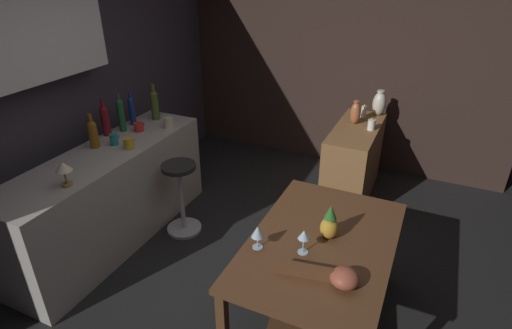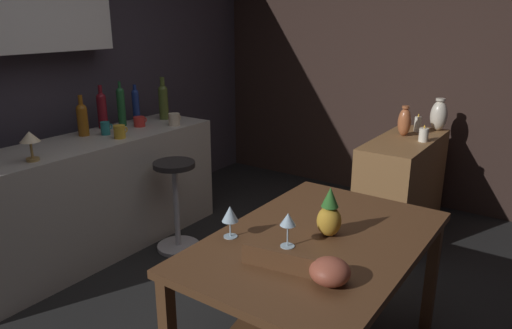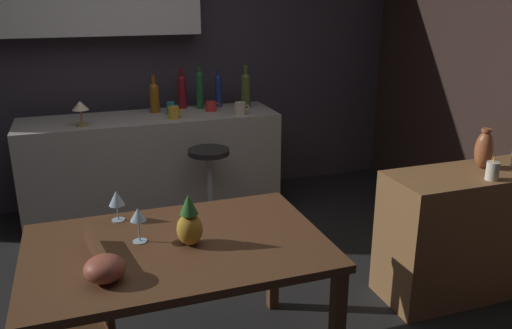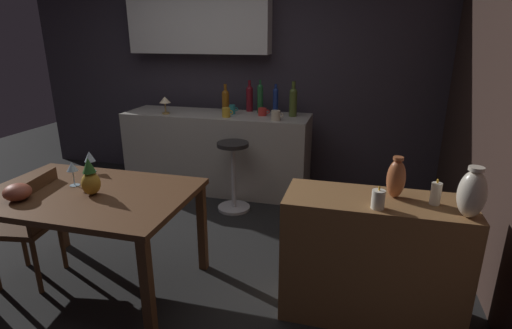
{
  "view_description": "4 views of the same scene",
  "coord_description": "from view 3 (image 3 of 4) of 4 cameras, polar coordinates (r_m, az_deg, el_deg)",
  "views": [
    {
      "loc": [
        -2.3,
        -1.0,
        2.44
      ],
      "look_at": [
        0.67,
        0.37,
        0.74
      ],
      "focal_mm": 28.63,
      "sensor_mm": 36.0,
      "label": 1
    },
    {
      "loc": [
        -2.04,
        -1.44,
        1.78
      ],
      "look_at": [
        0.53,
        0.36,
        0.79
      ],
      "focal_mm": 32.93,
      "sensor_mm": 36.0,
      "label": 2
    },
    {
      "loc": [
        -0.52,
        -2.69,
        1.86
      ],
      "look_at": [
        0.47,
        0.16,
        0.86
      ],
      "focal_mm": 36.29,
      "sensor_mm": 36.0,
      "label": 3
    },
    {
      "loc": [
        1.59,
        -2.59,
        1.76
      ],
      "look_at": [
        0.86,
        0.15,
        0.82
      ],
      "focal_mm": 27.76,
      "sensor_mm": 36.0,
      "label": 4
    }
  ],
  "objects": [
    {
      "name": "vase_copper",
      "position": [
        3.51,
        23.82,
        1.52
      ],
      "size": [
        0.11,
        0.11,
        0.25
      ],
      "color": "#B26038",
      "rests_on": "sideboard_cabinet"
    },
    {
      "name": "kitchen_counter",
      "position": [
        4.49,
        -11.25,
        -0.36
      ],
      "size": [
        2.1,
        0.6,
        0.9
      ],
      "primitive_type": "cube",
      "color": "#B2ADA3",
      "rests_on": "ground_plane"
    },
    {
      "name": "pillar_candle_short",
      "position": [
        3.33,
        24.62,
        -0.64
      ],
      "size": [
        0.07,
        0.07,
        0.14
      ],
      "color": "white",
      "rests_on": "sideboard_cabinet"
    },
    {
      "name": "cup_cream",
      "position": [
        4.34,
        -1.74,
        6.2
      ],
      "size": [
        0.13,
        0.09,
        0.1
      ],
      "color": "beige",
      "rests_on": "kitchen_counter"
    },
    {
      "name": "chair_near_window",
      "position": [
        2.57,
        -19.23,
        -15.64
      ],
      "size": [
        0.46,
        0.46,
        0.83
      ],
      "color": "#56351E",
      "rests_on": "ground_plane"
    },
    {
      "name": "ground_plane",
      "position": [
        3.31,
        -7.14,
        -16.08
      ],
      "size": [
        9.0,
        9.0,
        0.0
      ],
      "primitive_type": "plane",
      "color": "black"
    },
    {
      "name": "pineapple_centerpiece",
      "position": [
        2.43,
        -7.35,
        -6.44
      ],
      "size": [
        0.12,
        0.12,
        0.25
      ],
      "color": "gold",
      "rests_on": "dining_table"
    },
    {
      "name": "wine_bottle_olive",
      "position": [
        4.6,
        -1.14,
        8.42
      ],
      "size": [
        0.08,
        0.08,
        0.38
      ],
      "color": "#475623",
      "rests_on": "kitchen_counter"
    },
    {
      "name": "wine_bottle_green",
      "position": [
        4.58,
        -6.22,
        8.32
      ],
      "size": [
        0.07,
        0.07,
        0.37
      ],
      "color": "#1E592D",
      "rests_on": "kitchen_counter"
    },
    {
      "name": "cup_red",
      "position": [
        4.49,
        -4.97,
        6.41
      ],
      "size": [
        0.13,
        0.09,
        0.08
      ],
      "color": "red",
      "rests_on": "kitchen_counter"
    },
    {
      "name": "bar_stool",
      "position": [
        4.1,
        -5.1,
        -2.86
      ],
      "size": [
        0.34,
        0.34,
        0.73
      ],
      "color": "#262323",
      "rests_on": "ground_plane"
    },
    {
      "name": "wine_bottle_ruby",
      "position": [
        4.62,
        -8.15,
        8.16
      ],
      "size": [
        0.08,
        0.08,
        0.35
      ],
      "color": "maroon",
      "rests_on": "kitchen_counter"
    },
    {
      "name": "wine_bottle_amber",
      "position": [
        4.49,
        -11.15,
        7.41
      ],
      "size": [
        0.08,
        0.08,
        0.32
      ],
      "color": "#8C5114",
      "rests_on": "kitchen_counter"
    },
    {
      "name": "wall_kitchen_back",
      "position": [
        4.8,
        -14.04,
        12.42
      ],
      "size": [
        5.2,
        0.33,
        2.6
      ],
      "color": "#38333D",
      "rests_on": "ground_plane"
    },
    {
      "name": "fruit_bowl",
      "position": [
        2.24,
        -16.34,
        -10.95
      ],
      "size": [
        0.17,
        0.17,
        0.11
      ],
      "primitive_type": "ellipsoid",
      "color": "#9E4C38",
      "rests_on": "dining_table"
    },
    {
      "name": "dining_table",
      "position": [
        2.53,
        -8.62,
        -10.25
      ],
      "size": [
        1.4,
        0.92,
        0.74
      ],
      "color": "#56351E",
      "rests_on": "ground_plane"
    },
    {
      "name": "wine_glass_right",
      "position": [
        2.49,
        -12.87,
        -5.55
      ],
      "size": [
        0.08,
        0.08,
        0.17
      ],
      "color": "silver",
      "rests_on": "dining_table"
    },
    {
      "name": "counter_lamp",
      "position": [
        4.14,
        -18.8,
        5.94
      ],
      "size": [
        0.12,
        0.12,
        0.19
      ],
      "color": "#A58447",
      "rests_on": "kitchen_counter"
    },
    {
      "name": "wine_bottle_cobalt",
      "position": [
        4.64,
        -4.17,
        8.3
      ],
      "size": [
        0.06,
        0.06,
        0.33
      ],
      "color": "navy",
      "rests_on": "kitchen_counter"
    },
    {
      "name": "sideboard_cabinet",
      "position": [
        3.59,
        22.18,
        -6.98
      ],
      "size": [
        1.1,
        0.44,
        0.82
      ],
      "primitive_type": "cube",
      "color": "olive",
      "rests_on": "ground_plane"
    },
    {
      "name": "wine_glass_left",
      "position": [
        2.75,
        -15.12,
        -3.68
      ],
      "size": [
        0.08,
        0.08,
        0.16
      ],
      "color": "silver",
      "rests_on": "dining_table"
    },
    {
      "name": "cup_teal",
      "position": [
        4.41,
        -9.35,
        6.17
      ],
      "size": [
        0.11,
        0.07,
        0.1
      ],
      "color": "teal",
      "rests_on": "kitchen_counter"
    },
    {
      "name": "cup_mustard",
      "position": [
        4.24,
        -9.04,
        5.67
      ],
      "size": [
        0.12,
        0.09,
        0.1
      ],
      "color": "gold",
      "rests_on": "kitchen_counter"
    }
  ]
}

